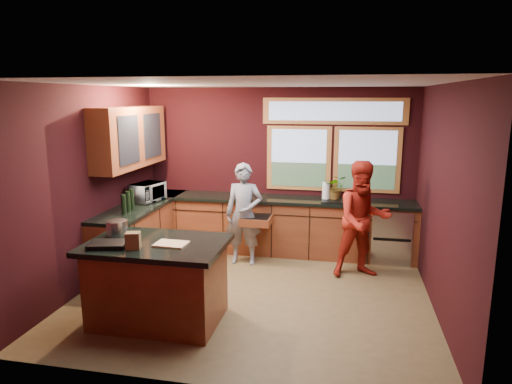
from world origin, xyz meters
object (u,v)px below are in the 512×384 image
(person_grey, at_px, (244,214))
(person_red, at_px, (363,220))
(cutting_board, at_px, (171,244))
(island, at_px, (158,281))
(stock_pot, at_px, (117,228))

(person_grey, height_order, person_red, person_red)
(person_grey, relative_size, cutting_board, 4.48)
(island, height_order, stock_pot, stock_pot)
(person_red, xyz_separation_m, stock_pot, (-2.87, -1.70, 0.20))
(person_grey, relative_size, stock_pot, 6.53)
(island, distance_m, cutting_board, 0.52)
(cutting_board, height_order, stock_pot, stock_pot)
(person_red, bearing_deg, stock_pot, -167.95)
(cutting_board, bearing_deg, island, 165.96)
(person_grey, xyz_separation_m, stock_pot, (-1.09, -1.88, 0.25))
(cutting_board, xyz_separation_m, stock_pot, (-0.75, 0.20, 0.08))
(person_grey, xyz_separation_m, cutting_board, (-0.34, -2.08, 0.17))
(stock_pot, bearing_deg, person_red, 30.64)
(person_grey, distance_m, cutting_board, 2.11)
(cutting_board, relative_size, stock_pot, 1.46)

